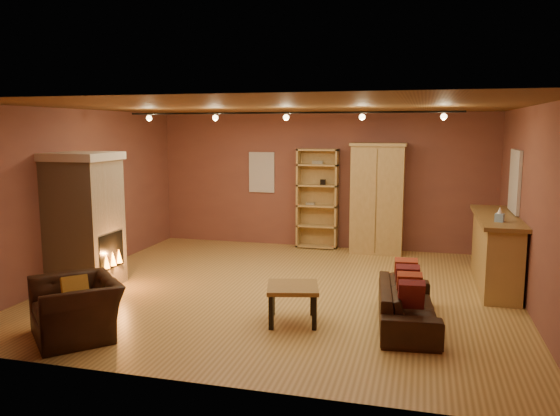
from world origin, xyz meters
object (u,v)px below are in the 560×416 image
(fireplace, at_px, (85,220))
(bar_counter, at_px, (495,250))
(bookcase, at_px, (318,198))
(loveseat, at_px, (408,297))
(coffee_table, at_px, (293,291))
(armchair, at_px, (76,299))
(armoire, at_px, (377,198))

(fireplace, bearing_deg, bar_counter, 15.10)
(bookcase, xyz_separation_m, loveseat, (1.97, -4.21, -0.69))
(bookcase, xyz_separation_m, bar_counter, (3.26, -2.06, -0.48))
(bar_counter, bearing_deg, coffee_table, -138.19)
(bookcase, distance_m, coffee_table, 4.56)
(armchair, bearing_deg, bookcase, 115.94)
(coffee_table, bearing_deg, fireplace, 168.01)
(bookcase, bearing_deg, fireplace, -128.60)
(fireplace, distance_m, armchair, 2.27)
(fireplace, distance_m, coffee_table, 3.66)
(loveseat, bearing_deg, bar_counter, -35.94)
(armchair, relative_size, coffee_table, 1.60)
(bookcase, relative_size, bar_counter, 0.87)
(armoire, xyz_separation_m, loveseat, (0.74, -4.04, -0.74))
(loveseat, height_order, coffee_table, loveseat)
(bookcase, distance_m, bar_counter, 3.88)
(bookcase, xyz_separation_m, armchair, (-1.86, -5.62, -0.58))
(bar_counter, bearing_deg, fireplace, -164.90)
(coffee_table, bearing_deg, bar_counter, 41.81)
(bar_counter, distance_m, loveseat, 2.52)
(bookcase, relative_size, armoire, 0.94)
(bar_counter, height_order, coffee_table, bar_counter)
(fireplace, height_order, armchair, fireplace)
(fireplace, relative_size, armchair, 1.70)
(armoire, bearing_deg, armchair, -119.60)
(armoire, distance_m, loveseat, 4.18)
(bar_counter, bearing_deg, bookcase, 147.72)
(bookcase, xyz_separation_m, coffee_table, (0.54, -4.49, -0.63))
(bar_counter, bearing_deg, loveseat, -120.76)
(armoire, xyz_separation_m, armchair, (-3.10, -5.45, -0.64))
(fireplace, xyz_separation_m, coffee_table, (3.52, -0.75, -0.64))
(armoire, height_order, bar_counter, armoire)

